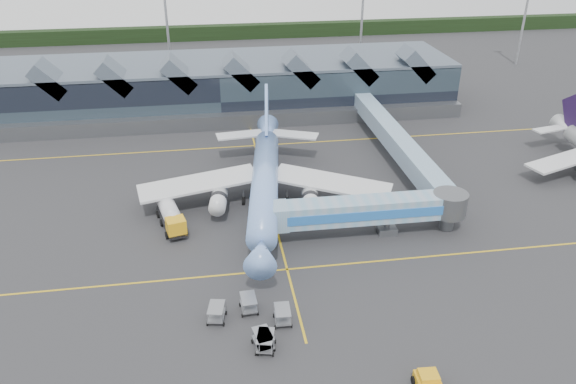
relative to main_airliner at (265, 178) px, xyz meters
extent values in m
plane|color=#2C2C2E|center=(0.59, -7.79, -3.76)|extent=(260.00, 260.00, 0.00)
cube|color=gold|center=(0.59, -15.79, -3.75)|extent=(120.00, 0.25, 0.01)
cube|color=gold|center=(0.59, 20.21, -3.75)|extent=(120.00, 0.25, 0.01)
cube|color=gold|center=(0.59, 2.21, -3.75)|extent=(0.25, 60.00, 0.01)
cube|color=black|center=(0.59, 102.21, -1.76)|extent=(260.00, 4.00, 4.00)
cube|color=black|center=(-4.41, 40.21, 0.74)|extent=(90.00, 20.00, 9.00)
cube|color=#4F5B69|center=(-4.41, 40.21, 5.44)|extent=(90.00, 20.00, 0.60)
cube|color=#5B5D63|center=(-4.41, 29.21, -2.46)|extent=(90.00, 2.50, 2.60)
cube|color=#4F5B69|center=(-33.41, 33.21, 5.54)|extent=(6.43, 6.00, 6.43)
cube|color=#4F5B69|center=(-22.41, 33.21, 5.54)|extent=(6.43, 6.00, 6.43)
cube|color=#4F5B69|center=(-11.41, 33.21, 5.54)|extent=(6.43, 6.00, 6.43)
cube|color=#4F5B69|center=(-0.41, 33.21, 5.54)|extent=(6.43, 6.00, 6.43)
cube|color=#4F5B69|center=(10.59, 33.21, 5.54)|extent=(6.43, 6.00, 6.43)
cube|color=#4F5B69|center=(21.59, 33.21, 5.54)|extent=(6.43, 6.00, 6.43)
cube|color=#4F5B69|center=(32.59, 33.21, 5.54)|extent=(6.43, 6.00, 6.43)
cylinder|color=gray|center=(-14.41, 64.21, 7.24)|extent=(0.56, 0.56, 22.00)
cylinder|color=gray|center=(30.59, 64.21, 7.24)|extent=(0.56, 0.56, 22.00)
cylinder|color=gray|center=(70.59, 62.21, 7.24)|extent=(0.56, 0.56, 22.00)
cylinder|color=#7098E3|center=(-0.18, -1.28, 0.01)|extent=(7.44, 28.54, 3.49)
cone|color=#7098E3|center=(-2.51, -17.71, 0.01)|extent=(4.14, 5.30, 3.49)
cube|color=black|center=(-2.60, -18.31, 0.75)|extent=(1.36, 0.52, 0.48)
cone|color=#7098E3|center=(2.26, 15.95, 0.28)|extent=(4.37, 6.90, 3.49)
cube|color=silver|center=(-8.87, 1.14, -0.60)|extent=(16.56, 7.92, 1.15)
cube|color=silver|center=(8.83, -1.37, -0.60)|extent=(16.58, 11.71, 1.15)
cylinder|color=silver|center=(-6.37, -2.45, -1.47)|extent=(2.83, 5.11, 2.17)
cylinder|color=silver|center=(5.43, -4.12, -1.47)|extent=(2.83, 5.11, 2.17)
cube|color=#7098E3|center=(2.04, 14.34, 3.92)|extent=(1.67, 8.92, 9.63)
cube|color=silver|center=(-2.17, 15.35, 0.28)|extent=(7.54, 3.57, 0.23)
cube|color=silver|center=(6.35, 14.14, 0.28)|extent=(7.81, 5.36, 0.23)
cylinder|color=#5B5D63|center=(-2.06, -14.50, -2.74)|extent=(0.26, 0.26, 2.02)
cylinder|color=#5B5D63|center=(-2.95, 0.34, -2.74)|extent=(0.26, 0.26, 2.02)
cylinder|color=#5B5D63|center=(2.93, -0.50, -2.74)|extent=(0.26, 0.26, 2.02)
cylinder|color=black|center=(-2.06, -14.50, -3.39)|extent=(0.59, 1.34, 1.29)
cone|color=silver|center=(51.72, 12.68, -0.47)|extent=(2.99, 4.64, 2.84)
cube|color=silver|center=(44.70, 1.58, -1.18)|extent=(12.40, 6.85, 0.95)
cube|color=#2B1644|center=(51.68, 11.55, 2.16)|extent=(0.63, 6.40, 6.93)
cube|color=silver|center=(48.49, 11.93, -0.47)|extent=(5.72, 3.09, 0.24)
cube|color=#74A3C1|center=(11.05, -9.98, -0.22)|extent=(19.56, 3.09, 2.83)
cube|color=blue|center=(11.03, -11.49, -0.22)|extent=(19.54, 0.28, 1.17)
cube|color=#74A3C1|center=(0.30, -9.89, -0.22)|extent=(2.57, 3.15, 2.93)
cylinder|color=#5B5D63|center=(13.98, -10.00, -1.99)|extent=(0.68, 0.68, 3.54)
cube|color=#5B5D63|center=(13.98, -10.00, -3.32)|extent=(2.36, 1.97, 0.88)
cylinder|color=black|center=(13.00, -9.99, -3.41)|extent=(0.40, 0.88, 0.88)
cylinder|color=black|center=(14.96, -10.01, -3.41)|extent=(0.40, 0.88, 0.88)
cylinder|color=#5B5D63|center=(21.79, -10.07, -0.22)|extent=(4.30, 4.30, 2.93)
cylinder|color=#5B5D63|center=(21.79, -10.07, -1.99)|extent=(1.76, 1.76, 3.54)
cube|color=black|center=(-12.51, -4.21, -3.06)|extent=(4.16, 8.66, 0.46)
cube|color=gold|center=(-11.76, -7.28, -2.08)|extent=(2.65, 2.52, 2.05)
cube|color=black|center=(-11.58, -8.00, -1.62)|extent=(2.02, 0.62, 0.93)
cylinder|color=silver|center=(-12.78, -3.12, -1.80)|extent=(3.36, 5.75, 2.14)
sphere|color=silver|center=(-13.42, -0.50, -1.80)|extent=(2.05, 2.05, 2.05)
sphere|color=silver|center=(-12.14, -5.74, -1.80)|extent=(2.05, 2.05, 2.05)
cylinder|color=black|center=(-12.98, -7.19, -3.29)|extent=(0.54, 0.98, 0.93)
cylinder|color=black|center=(-10.72, -6.64, -3.29)|extent=(0.54, 0.98, 0.93)
cylinder|color=black|center=(-13.75, -4.03, -3.29)|extent=(0.54, 0.98, 0.93)
cylinder|color=black|center=(-11.49, -3.48, -3.29)|extent=(0.54, 0.98, 0.93)
cylinder|color=black|center=(-14.31, -1.77, -3.29)|extent=(0.54, 0.98, 0.93)
cylinder|color=black|center=(-12.05, -1.22, -3.29)|extent=(0.54, 0.98, 0.93)
cube|color=gold|center=(9.78, -34.59, -2.45)|extent=(1.72, 1.55, 0.63)
cylinder|color=black|center=(8.77, -33.98, -3.39)|extent=(0.32, 0.74, 0.72)
cylinder|color=black|center=(10.85, -34.12, -3.39)|extent=(0.32, 0.74, 0.72)
cube|color=gray|center=(-4.31, -22.23, -3.17)|extent=(1.63, 2.43, 0.16)
cube|color=gray|center=(-4.31, -22.23, -2.15)|extent=(1.63, 2.43, 0.09)
cylinder|color=black|center=(-3.56, -21.33, -3.56)|extent=(0.15, 0.39, 0.38)
cube|color=gray|center=(-1.20, -24.51, -3.17)|extent=(1.60, 2.42, 0.16)
cube|color=gray|center=(-1.20, -24.51, -2.15)|extent=(1.60, 2.42, 0.09)
cylinder|color=black|center=(-0.36, -23.69, -3.56)|extent=(0.14, 0.39, 0.38)
cube|color=gray|center=(-7.56, -23.16, -3.17)|extent=(1.92, 2.60, 0.16)
cube|color=gray|center=(-7.56, -23.16, -2.15)|extent=(1.92, 2.60, 0.09)
cylinder|color=black|center=(-6.61, -22.48, -3.56)|extent=(0.20, 0.40, 0.38)
cube|color=gray|center=(-3.47, -27.62, -3.17)|extent=(1.95, 2.61, 0.16)
cube|color=gray|center=(-3.47, -27.62, -2.15)|extent=(1.95, 2.61, 0.09)
cylinder|color=black|center=(-2.86, -26.62, -3.56)|extent=(0.20, 0.40, 0.38)
cube|color=gray|center=(-3.28, -27.93, -3.17)|extent=(2.02, 2.64, 0.16)
cube|color=gray|center=(-3.28, -27.93, -2.15)|extent=(2.02, 2.64, 0.09)
cylinder|color=black|center=(-2.29, -27.29, -3.56)|extent=(0.22, 0.40, 0.38)
camera|label=1|loc=(-7.20, -66.97, 33.25)|focal=35.00mm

